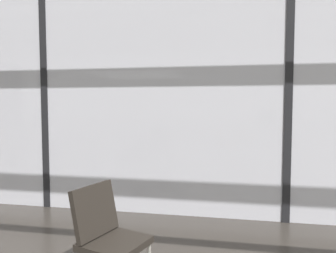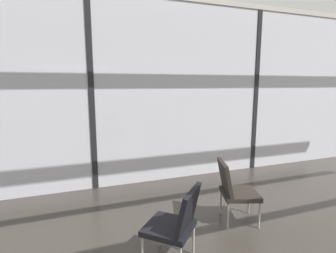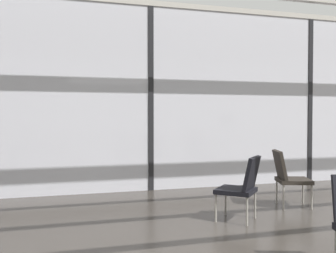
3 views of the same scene
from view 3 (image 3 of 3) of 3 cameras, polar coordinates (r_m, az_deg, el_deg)
name	(u,v)px [view 3 (image 3 of 3)]	position (r m, az deg, el deg)	size (l,w,h in m)	color
glass_curtain_wall	(150,99)	(7.41, -2.59, 4.06)	(14.00, 0.08, 3.45)	silver
window_mullion_1	(150,99)	(7.41, -2.59, 4.06)	(0.10, 0.12, 3.45)	black
window_mullion_2	(309,101)	(8.93, 19.80, 3.55)	(0.10, 0.12, 3.45)	black
parked_airplane	(142,90)	(12.80, -3.78, 5.35)	(11.55, 4.49, 4.49)	silver
lounge_chair_0	(288,175)	(6.40, 17.05, -6.70)	(0.65, 0.62, 0.87)	#28231E
lounge_chair_2	(242,184)	(5.38, 10.75, -8.24)	(0.71, 0.71, 0.87)	black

